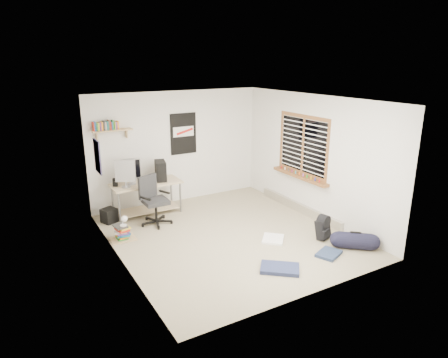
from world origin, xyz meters
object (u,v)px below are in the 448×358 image
desk (147,197)px  duffel_bag (355,241)px  backpack (323,229)px  office_chair (156,200)px  book_stack (122,232)px

desk → duffel_bag: size_ratio=2.53×
backpack → desk: bearing=113.3°
office_chair → book_stack: 0.95m
backpack → book_stack: 3.64m
desk → book_stack: size_ratio=2.93×
desk → duffel_bag: bearing=-45.6°
desk → book_stack: 1.30m
desk → office_chair: office_chair is taller
desk → duffel_bag: (2.55, -3.35, -0.22)m
desk → duffel_bag: 4.22m
office_chair → duffel_bag: office_chair is taller
book_stack → backpack: bearing=-29.8°
desk → book_stack: bearing=-122.7°
backpack → book_stack: size_ratio=0.73×
office_chair → duffel_bag: (2.58, -2.75, -0.35)m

